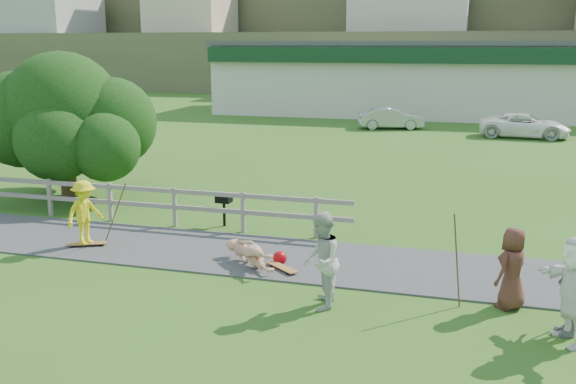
# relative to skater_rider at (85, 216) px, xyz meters

# --- Properties ---
(ground) EXTENTS (260.00, 260.00, 0.00)m
(ground) POSITION_rel_skater_rider_xyz_m (3.29, -0.97, -0.80)
(ground) COLOR #36611B
(ground) RESTS_ON ground
(path) EXTENTS (34.00, 3.00, 0.04)m
(path) POSITION_rel_skater_rider_xyz_m (3.29, 0.53, -0.78)
(path) COLOR #313234
(path) RESTS_ON ground
(fence) EXTENTS (15.05, 0.10, 1.10)m
(fence) POSITION_rel_skater_rider_xyz_m (-1.33, 2.33, -0.07)
(fence) COLOR slate
(fence) RESTS_ON ground
(strip_mall) EXTENTS (32.50, 10.75, 5.10)m
(strip_mall) POSITION_rel_skater_rider_xyz_m (7.29, 33.97, 1.78)
(strip_mall) COLOR beige
(strip_mall) RESTS_ON ground
(skater_rider) EXTENTS (0.89, 1.16, 1.59)m
(skater_rider) POSITION_rel_skater_rider_xyz_m (0.00, 0.00, 0.00)
(skater_rider) COLOR yellow
(skater_rider) RESTS_ON ground
(skater_fallen) EXTENTS (1.44, 1.56, 0.62)m
(skater_fallen) POSITION_rel_skater_rider_xyz_m (4.37, -0.22, -0.48)
(skater_fallen) COLOR tan
(skater_fallen) RESTS_ON ground
(spectator_a) EXTENTS (0.83, 1.00, 1.88)m
(spectator_a) POSITION_rel_skater_rider_xyz_m (6.42, -2.02, 0.14)
(spectator_a) COLOR beige
(spectator_a) RESTS_ON ground
(spectator_b) EXTENTS (0.60, 0.97, 1.55)m
(spectator_b) POSITION_rel_skater_rider_xyz_m (10.82, -1.98, -0.02)
(spectator_b) COLOR gray
(spectator_b) RESTS_ON ground
(spectator_c) EXTENTS (0.86, 0.93, 1.59)m
(spectator_c) POSITION_rel_skater_rider_xyz_m (9.91, -1.05, -0.00)
(spectator_c) COLOR #572B22
(spectator_c) RESTS_ON ground
(spectator_d) EXTENTS (1.09, 1.84, 1.89)m
(spectator_d) POSITION_rel_skater_rider_xyz_m (10.82, -2.29, 0.15)
(spectator_d) COLOR white
(spectator_d) RESTS_ON ground
(car_silver) EXTENTS (4.00, 2.27, 1.25)m
(car_silver) POSITION_rel_skater_rider_xyz_m (4.42, 24.78, -0.17)
(car_silver) COLOR #A3A6AB
(car_silver) RESTS_ON ground
(car_white) EXTENTS (4.77, 2.39, 1.29)m
(car_white) POSITION_rel_skater_rider_xyz_m (11.76, 23.13, -0.15)
(car_white) COLOR white
(car_white) RESTS_ON ground
(tree) EXTENTS (5.97, 5.97, 4.10)m
(tree) POSITION_rel_skater_rider_xyz_m (-3.63, 4.59, 1.25)
(tree) COLOR black
(tree) RESTS_ON ground
(bbq) EXTENTS (0.43, 0.34, 0.89)m
(bbq) POSITION_rel_skater_rider_xyz_m (2.58, 2.73, -0.35)
(bbq) COLOR black
(bbq) RESTS_ON ground
(longboard_rider) EXTENTS (0.95, 0.60, 0.10)m
(longboard_rider) POSITION_rel_skater_rider_xyz_m (0.00, 0.00, -0.75)
(longboard_rider) COLOR olive
(longboard_rider) RESTS_ON ground
(longboard_fallen) EXTENTS (0.84, 0.72, 0.10)m
(longboard_fallen) POSITION_rel_skater_rider_xyz_m (5.17, -0.32, -0.75)
(longboard_fallen) COLOR olive
(longboard_fallen) RESTS_ON ground
(helmet) EXTENTS (0.32, 0.32, 0.32)m
(helmet) POSITION_rel_skater_rider_xyz_m (4.97, 0.13, -0.64)
(helmet) COLOR #AD050D
(helmet) RESTS_ON ground
(pole_rider) EXTENTS (0.03, 0.03, 1.75)m
(pole_rider) POSITION_rel_skater_rider_xyz_m (0.60, 0.40, 0.08)
(pole_rider) COLOR #533921
(pole_rider) RESTS_ON ground
(pole_spec_left) EXTENTS (0.03, 0.03, 1.85)m
(pole_spec_left) POSITION_rel_skater_rider_xyz_m (8.90, -1.26, 0.13)
(pole_spec_left) COLOR #533921
(pole_spec_left) RESTS_ON ground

